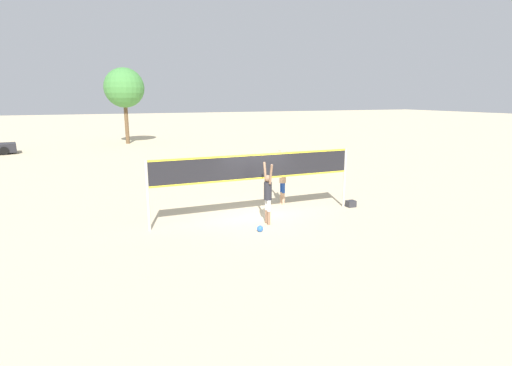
{
  "coord_description": "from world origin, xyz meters",
  "views": [
    {
      "loc": [
        -5.54,
        -13.23,
        4.42
      ],
      "look_at": [
        0.0,
        0.0,
        1.32
      ],
      "focal_mm": 28.0,
      "sensor_mm": 36.0,
      "label": 1
    }
  ],
  "objects_px": {
    "player_spiker": "(268,192)",
    "volleyball": "(260,229)",
    "player_blocker": "(283,176)",
    "tree_left_cluster": "(124,88)",
    "gear_bag": "(351,204)",
    "volleyball_net": "(256,171)"
  },
  "relations": [
    {
      "from": "volleyball",
      "to": "gear_bag",
      "type": "height_order",
      "value": "gear_bag"
    },
    {
      "from": "player_blocker",
      "to": "player_spiker",
      "type": "bearing_deg",
      "value": -37.22
    },
    {
      "from": "player_spiker",
      "to": "volleyball",
      "type": "distance_m",
      "value": 1.38
    },
    {
      "from": "gear_bag",
      "to": "volleyball_net",
      "type": "bearing_deg",
      "value": 177.74
    },
    {
      "from": "volleyball_net",
      "to": "player_blocker",
      "type": "height_order",
      "value": "volleyball_net"
    },
    {
      "from": "player_blocker",
      "to": "tree_left_cluster",
      "type": "distance_m",
      "value": 26.35
    },
    {
      "from": "tree_left_cluster",
      "to": "player_blocker",
      "type": "bearing_deg",
      "value": -81.47
    },
    {
      "from": "player_spiker",
      "to": "player_blocker",
      "type": "distance_m",
      "value": 2.78
    },
    {
      "from": "player_spiker",
      "to": "tree_left_cluster",
      "type": "height_order",
      "value": "tree_left_cluster"
    },
    {
      "from": "player_spiker",
      "to": "tree_left_cluster",
      "type": "distance_m",
      "value": 28.34
    },
    {
      "from": "player_spiker",
      "to": "player_blocker",
      "type": "height_order",
      "value": "player_blocker"
    },
    {
      "from": "player_blocker",
      "to": "gear_bag",
      "type": "bearing_deg",
      "value": 58.26
    },
    {
      "from": "player_blocker",
      "to": "tree_left_cluster",
      "type": "xyz_separation_m",
      "value": [
        -3.86,
        25.76,
        4.03
      ]
    },
    {
      "from": "volleyball_net",
      "to": "player_spiker",
      "type": "bearing_deg",
      "value": -85.1
    },
    {
      "from": "player_spiker",
      "to": "gear_bag",
      "type": "distance_m",
      "value": 4.27
    },
    {
      "from": "player_spiker",
      "to": "volleyball_net",
      "type": "bearing_deg",
      "value": 4.9
    },
    {
      "from": "volleyball_net",
      "to": "player_spiker",
      "type": "distance_m",
      "value": 1.08
    },
    {
      "from": "gear_bag",
      "to": "tree_left_cluster",
      "type": "xyz_separation_m",
      "value": [
        -6.26,
        27.24,
        5.1
      ]
    },
    {
      "from": "gear_bag",
      "to": "volleyball",
      "type": "bearing_deg",
      "value": -163.3
    },
    {
      "from": "player_blocker",
      "to": "gear_bag",
      "type": "xyz_separation_m",
      "value": [
        2.4,
        -1.48,
        -1.07
      ]
    },
    {
      "from": "volleyball_net",
      "to": "tree_left_cluster",
      "type": "bearing_deg",
      "value": 94.45
    },
    {
      "from": "tree_left_cluster",
      "to": "volleyball_net",
      "type": "bearing_deg",
      "value": -85.55
    }
  ]
}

